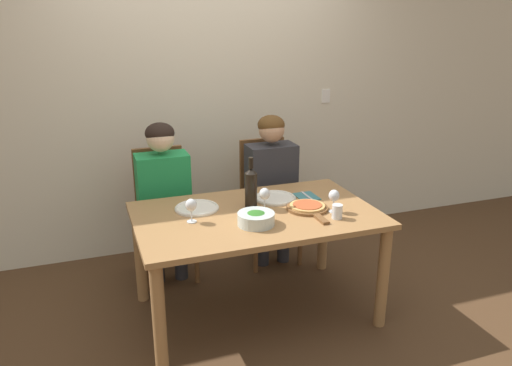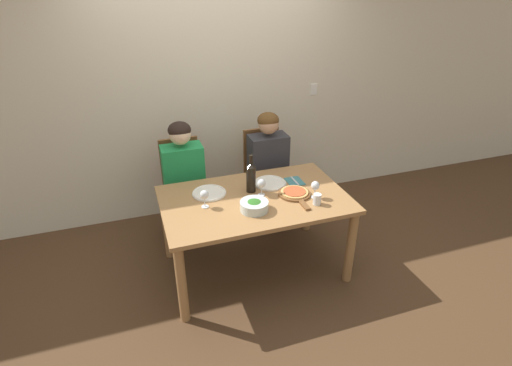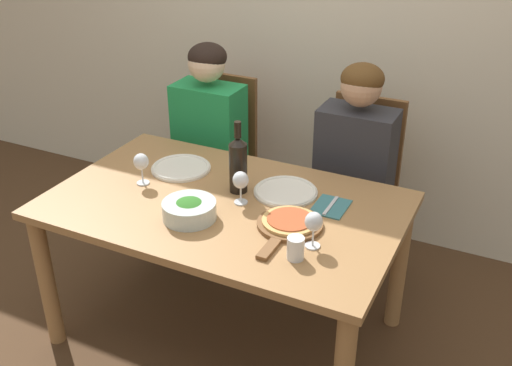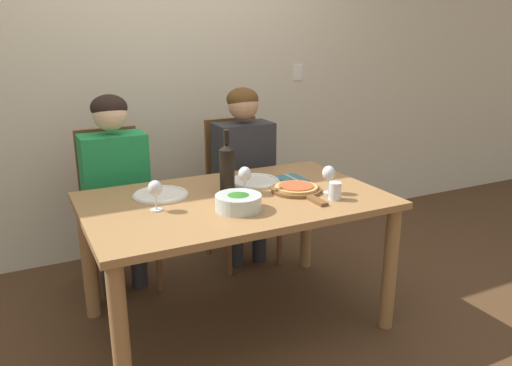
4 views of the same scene
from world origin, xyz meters
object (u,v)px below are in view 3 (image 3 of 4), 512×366
dinner_plate_right (286,191)px  wine_glass_left (141,163)px  chair_right (358,186)px  water_tumbler (296,248)px  wine_glass_right (314,223)px  person_man (354,159)px  pizza_on_board (289,224)px  fork_on_napkin (331,207)px  broccoli_bowl (189,210)px  person_woman (208,130)px  wine_bottle (238,163)px  wine_glass_centre (241,182)px  dinner_plate_left (181,168)px  chair_left (219,156)px

dinner_plate_right → wine_glass_left: (-0.63, -0.20, 0.10)m
chair_right → water_tumbler: chair_right is taller
chair_right → wine_glass_right: (0.10, -0.95, 0.32)m
person_man → wine_glass_left: size_ratio=8.04×
pizza_on_board → fork_on_napkin: bearing=66.6°
broccoli_bowl → person_woman: bearing=115.7°
chair_right → water_tumbler: (0.07, -1.05, 0.26)m
wine_bottle → wine_glass_centre: wine_bottle is taller
person_woman → wine_bottle: bearing=-49.0°
person_woman → dinner_plate_left: bearing=-74.6°
dinner_plate_left → water_tumbler: size_ratio=3.18×
chair_left → water_tumbler: bearing=-48.8°
wine_bottle → dinner_plate_right: (0.20, 0.07, -0.13)m
broccoli_bowl → dinner_plate_left: bearing=126.9°
wine_glass_right → dinner_plate_right: bearing=127.3°
chair_left → dinner_plate_left: 0.66m
wine_bottle → wine_glass_left: wine_bottle is taller
chair_right → wine_glass_right: 1.01m
wine_glass_centre → dinner_plate_right: bearing=50.0°
person_woman → wine_glass_right: person_woman is taller
fork_on_napkin → wine_glass_right: bearing=-82.8°
dinner_plate_left → wine_glass_centre: bearing=-21.7°
chair_right → person_woman: (-0.85, -0.12, 0.21)m
dinner_plate_right → pizza_on_board: bearing=-63.7°
person_woman → water_tumbler: size_ratio=13.37×
dinner_plate_right → pizza_on_board: size_ratio=0.70×
chair_left → pizza_on_board: size_ratio=2.39×
wine_glass_right → person_man: bearing=96.8°
chair_right → dinner_plate_right: 0.67m
wine_glass_left → wine_glass_centre: bearing=4.4°
chair_left → wine_glass_right: bearing=-45.0°
wine_bottle → dinner_plate_right: bearing=20.0°
dinner_plate_right → water_tumbler: water_tumbler is taller
wine_glass_centre → fork_on_napkin: wine_glass_centre is taller
pizza_on_board → wine_glass_right: bearing=-33.3°
person_man → water_tumbler: bearing=-85.7°
wine_glass_right → dinner_plate_left: bearing=157.1°
water_tumbler → pizza_on_board: bearing=119.3°
wine_glass_centre → fork_on_napkin: (0.37, 0.14, -0.10)m
person_woman → wine_glass_right: 1.27m
broccoli_bowl → wine_glass_centre: (0.13, 0.21, 0.07)m
chair_left → pizza_on_board: 1.21m
dinner_plate_right → pizza_on_board: pizza_on_board is taller
person_woman → pizza_on_board: person_woman is taller
person_woman → dinner_plate_right: 0.84m
pizza_on_board → water_tumbler: bearing=-60.7°
chair_left → fork_on_napkin: chair_left is taller
wine_glass_left → fork_on_napkin: 0.88m
wine_bottle → dinner_plate_left: bearing=168.8°
broccoli_bowl → wine_glass_right: (0.54, 0.03, 0.07)m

